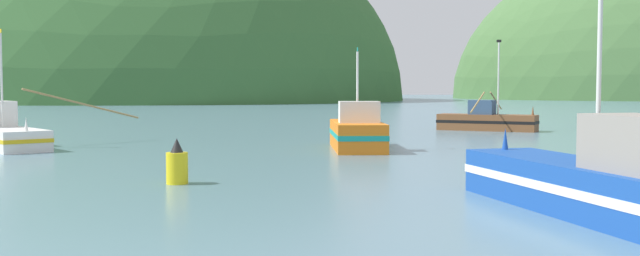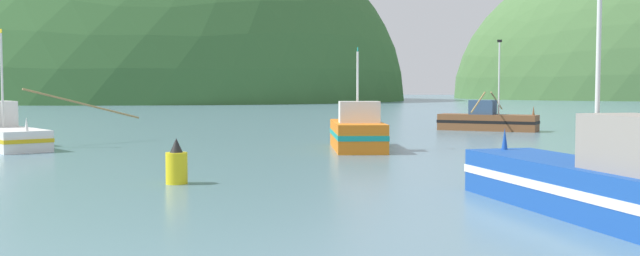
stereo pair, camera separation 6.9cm
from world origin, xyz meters
TOP-DOWN VIEW (x-y plane):
  - hill_far_left at (-60.25, 167.89)m, footprint 136.37×109.10m
  - hill_far_right at (-97.66, 181.66)m, footprint 104.30×83.44m
  - hill_mid_left at (-94.58, 165.20)m, footprint 110.61×88.49m
  - fishing_boat_orange at (2.18, 28.95)m, footprint 3.48×7.29m
  - fishing_boat_blue at (9.26, 9.14)m, footprint 5.83×10.89m
  - fishing_boat_white at (-17.78, 28.51)m, footprint 11.81×11.80m
  - fishing_boat_brown at (11.45, 46.45)m, footprint 7.73×9.18m
  - channel_buoy at (-3.51, 14.55)m, footprint 0.75×0.75m

SIDE VIEW (x-z plane):
  - hill_far_left at x=-60.25m, z-range -50.38..50.38m
  - hill_far_right at x=-97.66m, z-range -33.05..33.05m
  - hill_mid_left at x=-94.58m, z-range -35.88..35.88m
  - channel_buoy at x=-3.51m, z-range -0.14..1.46m
  - fishing_boat_white at x=-17.78m, z-range -2.49..4.04m
  - fishing_boat_brown at x=11.45m, z-range -2.68..4.27m
  - fishing_boat_blue at x=9.26m, z-range -2.18..3.88m
  - fishing_boat_orange at x=2.18m, z-range -1.86..3.61m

